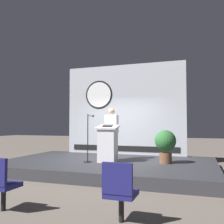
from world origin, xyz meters
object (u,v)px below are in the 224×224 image
at_px(microphone_stand, 89,145).
at_px(potted_plant, 165,143).
at_px(speaker_person, 112,133).
at_px(audience_chair_right, 120,189).
at_px(audience_chair_left, 0,181).
at_px(podium, 108,144).

bearing_deg(microphone_stand, potted_plant, 11.07).
height_order(speaker_person, potted_plant, speaker_person).
xyz_separation_m(microphone_stand, potted_plant, (2.24, 0.44, 0.07)).
bearing_deg(potted_plant, speaker_person, 175.42).
relative_size(potted_plant, audience_chair_right, 1.08).
distance_m(audience_chair_left, audience_chair_right, 2.00).
relative_size(potted_plant, audience_chair_left, 1.08).
xyz_separation_m(microphone_stand, audience_chair_left, (0.06, -3.64, -0.31)).
relative_size(microphone_stand, potted_plant, 1.50).
distance_m(speaker_person, microphone_stand, 0.85).
height_order(potted_plant, audience_chair_right, potted_plant).
bearing_deg(audience_chair_right, podium, 112.39).
distance_m(speaker_person, audience_chair_right, 4.37).
bearing_deg(podium, speaker_person, 95.10).
xyz_separation_m(podium, speaker_person, (-0.04, 0.48, 0.30)).
relative_size(podium, potted_plant, 1.17).
bearing_deg(audience_chair_left, speaker_person, 83.51).
bearing_deg(speaker_person, potted_plant, -4.58).
distance_m(microphone_stand, audience_chair_right, 4.05).
relative_size(speaker_person, potted_plant, 1.72).
bearing_deg(audience_chair_right, microphone_stand, 120.54).
bearing_deg(audience_chair_right, audience_chair_left, -175.23).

